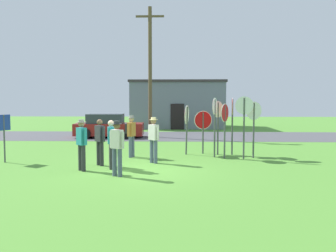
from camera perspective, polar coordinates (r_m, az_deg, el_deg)
The scene contains 20 objects.
ground_plane at distance 12.15m, azimuth -5.18°, elevation -7.12°, with size 80.00×80.00×0.00m, color #518E33.
street_asphalt at distance 23.66m, azimuth -1.61°, elevation -1.60°, with size 60.00×6.40×0.01m, color #4C4C51.
building_background at distance 31.49m, azimuth 1.57°, elevation 3.53°, with size 8.06×5.54×4.06m.
utility_pole at distance 23.03m, azimuth -2.89°, elevation 9.01°, with size 1.80×0.24×8.29m.
parked_car_on_street at distance 23.02m, azimuth -9.53°, elevation -0.11°, with size 4.36×2.14×1.51m.
stop_sign_tallest at distance 14.59m, azimuth 9.12°, elevation 0.80°, with size 0.38×0.67×2.24m.
stop_sign_rear_left at distance 15.60m, azimuth 8.02°, elevation 1.21°, with size 0.52×0.50×2.33m.
stop_sign_far_back at distance 14.96m, azimuth 13.62°, elevation 1.02°, with size 0.68×0.33×2.32m.
stop_sign_center_cluster at distance 15.79m, azimuth 5.65°, elevation 0.22°, with size 0.80×0.23×1.91m.
stop_sign_rear_right at distance 14.79m, azimuth 7.51°, elevation 1.38°, with size 0.26×0.64×2.48m.
stop_sign_nearest at distance 15.49m, azimuth 3.02°, elevation 0.85°, with size 0.24×0.82×2.16m.
stop_sign_leaning_right at distance 14.54m, azimuth 12.13°, elevation 1.48°, with size 0.71×0.19×2.53m.
stop_sign_leaning_left at distance 15.59m, azimuth 10.29°, elevation 1.63°, with size 0.12×0.76×2.49m.
person_with_sunhat at distance 11.14m, azimuth -8.20°, elevation -3.04°, with size 0.50×0.38×1.74m.
person_in_blue at distance 13.09m, azimuth -10.88°, elevation -2.16°, with size 0.43×0.43×1.69m.
person_in_dark_shirt at distance 14.84m, azimuth -5.96°, elevation -1.14°, with size 0.43×0.54×1.74m.
person_on_left at distance 12.24m, azimuth -13.71°, elevation -2.48°, with size 0.42×0.44×1.74m.
person_in_teal at distance 12.37m, azimuth -9.12°, elevation -2.49°, with size 0.31×0.55×1.69m.
person_holding_notes at distance 13.38m, azimuth -2.33°, elevation -1.81°, with size 0.44×0.42×1.74m.
info_panel_leftmost at distance 14.85m, azimuth -24.86°, elevation -0.52°, with size 0.25×0.56×1.83m.
Camera 1 is at (1.52, -11.82, 2.37)m, focal length 37.94 mm.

